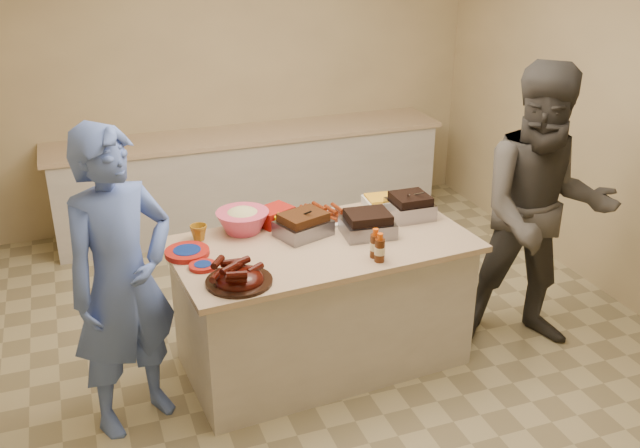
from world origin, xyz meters
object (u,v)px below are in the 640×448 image
object	(u,v)px
guest_gray	(525,338)
rib_platter	(239,283)
bbq_bottle_b	(379,261)
bbq_bottle_a	(375,257)
plastic_cup	(199,240)
roasting_pan	(410,217)
guest_blue	(139,416)
mustard_bottle	(279,231)
coleslaw_bowl	(243,231)
island	(323,360)

from	to	relation	value
guest_gray	rib_platter	bearing A→B (deg)	-154.56
rib_platter	bbq_bottle_b	distance (m)	0.83
bbq_bottle_a	guest_gray	distance (m)	1.49
plastic_cup	guest_gray	size ratio (longest dim) A/B	0.06
roasting_pan	guest_blue	size ratio (longest dim) A/B	0.15
mustard_bottle	guest_gray	world-z (taller)	mustard_bottle
bbq_bottle_b	mustard_bottle	world-z (taller)	bbq_bottle_b
roasting_pan	bbq_bottle_a	distance (m)	0.66
bbq_bottle_b	coleslaw_bowl	bearing A→B (deg)	133.25
mustard_bottle	plastic_cup	world-z (taller)	mustard_bottle
coleslaw_bowl	plastic_cup	xyz separation A→B (m)	(-0.29, -0.03, 0.00)
island	guest_blue	world-z (taller)	island
bbq_bottle_b	guest_blue	bearing A→B (deg)	172.33
plastic_cup	island	bearing A→B (deg)	-22.24
rib_platter	guest_blue	size ratio (longest dim) A/B	0.21
bbq_bottle_a	island	bearing A→B (deg)	125.89
bbq_bottle_b	plastic_cup	world-z (taller)	bbq_bottle_b
guest_blue	bbq_bottle_b	bearing A→B (deg)	-33.69
bbq_bottle_a	guest_blue	size ratio (longest dim) A/B	0.10
guest_gray	bbq_bottle_b	bearing A→B (deg)	-151.57
bbq_bottle_a	guest_blue	bearing A→B (deg)	174.68
rib_platter	coleslaw_bowl	distance (m)	0.68
bbq_bottle_b	mustard_bottle	distance (m)	0.75
rib_platter	bbq_bottle_a	size ratio (longest dim) A/B	2.04
coleslaw_bowl	bbq_bottle_b	size ratio (longest dim) A/B	1.90
bbq_bottle_b	guest_blue	world-z (taller)	bbq_bottle_b
mustard_bottle	plastic_cup	xyz separation A→B (m)	(-0.50, 0.04, 0.00)
bbq_bottle_b	mustard_bottle	xyz separation A→B (m)	(-0.43, 0.61, 0.00)
coleslaw_bowl	mustard_bottle	world-z (taller)	coleslaw_bowl
island	guest_blue	size ratio (longest dim) A/B	1.03
roasting_pan	guest_gray	xyz separation A→B (m)	(0.74, -0.41, -0.87)
rib_platter	roasting_pan	distance (m)	1.39
roasting_pan	bbq_bottle_a	world-z (taller)	bbq_bottle_a
rib_platter	bbq_bottle_a	xyz separation A→B (m)	(0.83, 0.04, 0.00)
guest_gray	island	bearing A→B (deg)	-166.87
rib_platter	coleslaw_bowl	world-z (taller)	coleslaw_bowl
rib_platter	guest_blue	distance (m)	1.07
rib_platter	roasting_pan	world-z (taller)	rib_platter
roasting_pan	guest_gray	world-z (taller)	roasting_pan
bbq_bottle_a	plastic_cup	distance (m)	1.10
island	bbq_bottle_a	xyz separation A→B (m)	(0.22, -0.30, 0.87)
bbq_bottle_a	guest_gray	size ratio (longest dim) A/B	0.09
bbq_bottle_a	guest_blue	xyz separation A→B (m)	(-1.44, 0.13, -0.87)
bbq_bottle_b	island	bearing A→B (deg)	121.29
roasting_pan	plastic_cup	xyz separation A→B (m)	(-1.39, 0.12, 0.00)
guest_blue	mustard_bottle	bearing A→B (deg)	-3.61
coleslaw_bowl	bbq_bottle_a	xyz separation A→B (m)	(0.64, -0.62, 0.00)
island	mustard_bottle	world-z (taller)	mustard_bottle
guest_blue	guest_gray	size ratio (longest dim) A/B	0.93
island	guest_blue	distance (m)	1.23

